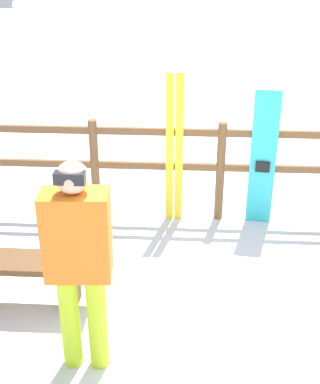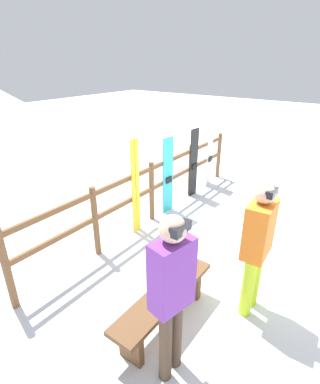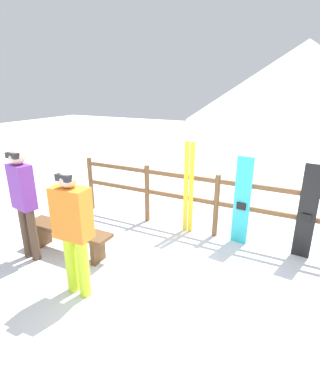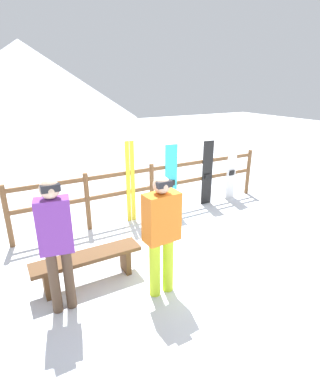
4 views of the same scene
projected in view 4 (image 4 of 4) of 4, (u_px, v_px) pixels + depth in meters
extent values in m
plane|color=white|center=(207.00, 257.00, 5.17)|extent=(40.00, 40.00, 0.00)
cone|color=silver|center=(23.00, 80.00, 23.85)|extent=(18.00, 18.00, 6.00)
cylinder|color=brown|center=(7.00, 217.00, 5.32)|extent=(0.10, 0.10, 1.19)
cylinder|color=brown|center=(87.00, 202.00, 5.98)|extent=(0.10, 0.10, 1.19)
cylinder|color=brown|center=(152.00, 190.00, 6.65)|extent=(0.10, 0.10, 1.19)
cylinder|color=brown|center=(204.00, 180.00, 7.31)|extent=(0.10, 0.10, 1.19)
cylinder|color=brown|center=(248.00, 172.00, 7.98)|extent=(0.10, 0.10, 1.19)
cube|color=brown|center=(152.00, 187.00, 6.62)|extent=(5.81, 0.05, 0.08)
cube|color=brown|center=(152.00, 169.00, 6.48)|extent=(5.81, 0.05, 0.08)
cube|color=brown|center=(87.00, 257.00, 4.38)|extent=(1.59, 0.36, 0.06)
cube|color=brown|center=(46.00, 283.00, 4.19)|extent=(0.08, 0.29, 0.41)
cube|color=brown|center=(125.00, 259.00, 4.73)|extent=(0.08, 0.29, 0.41)
cylinder|color=#4C3828|center=(55.00, 283.00, 3.81)|extent=(0.13, 0.13, 0.88)
cylinder|color=#4C3828|center=(69.00, 279.00, 3.90)|extent=(0.13, 0.13, 0.88)
cube|color=#723399|center=(54.00, 226.00, 3.58)|extent=(0.44, 0.30, 0.70)
sphere|color=#D8B293|center=(49.00, 189.00, 3.42)|extent=(0.24, 0.24, 0.24)
cube|color=black|center=(50.00, 188.00, 3.35)|extent=(0.21, 0.08, 0.08)
cylinder|color=#B7D826|center=(155.00, 269.00, 4.13)|extent=(0.15, 0.15, 0.84)
cylinder|color=#B7D826|center=(168.00, 264.00, 4.23)|extent=(0.15, 0.15, 0.84)
cube|color=orange|center=(162.00, 217.00, 3.92)|extent=(0.49, 0.29, 0.67)
sphere|color=#D8B293|center=(162.00, 185.00, 3.77)|extent=(0.23, 0.23, 0.23)
cube|color=black|center=(164.00, 184.00, 3.70)|extent=(0.21, 0.08, 0.08)
cube|color=yellow|center=(128.00, 183.00, 6.24)|extent=(0.09, 0.02, 1.75)
cube|color=yellow|center=(133.00, 182.00, 6.29)|extent=(0.09, 0.02, 1.75)
cube|color=#2DBFCC|center=(171.00, 179.00, 6.74)|extent=(0.29, 0.06, 1.58)
cube|color=black|center=(172.00, 183.00, 6.75)|extent=(0.16, 0.05, 0.12)
cube|color=black|center=(207.00, 173.00, 7.21)|extent=(0.28, 0.05, 1.57)
cube|color=black|center=(208.00, 177.00, 7.22)|extent=(0.15, 0.04, 0.12)
cube|color=white|center=(231.00, 170.00, 7.57)|extent=(0.32, 0.06, 1.54)
cube|color=black|center=(232.00, 173.00, 7.57)|extent=(0.18, 0.05, 0.12)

